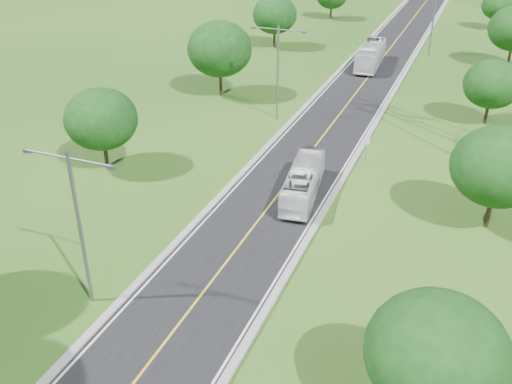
# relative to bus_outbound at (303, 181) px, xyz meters

# --- Properties ---
(ground) EXTENTS (260.00, 260.00, 0.00)m
(ground) POSITION_rel_bus_outbound_xyz_m (-1.92, 30.55, -1.37)
(ground) COLOR #1D4814
(ground) RESTS_ON ground
(road) EXTENTS (8.00, 150.00, 0.06)m
(road) POSITION_rel_bus_outbound_xyz_m (-1.92, 36.55, -1.34)
(road) COLOR black
(road) RESTS_ON ground
(curb_left) EXTENTS (0.50, 150.00, 0.22)m
(curb_left) POSITION_rel_bus_outbound_xyz_m (-6.17, 36.55, -1.26)
(curb_left) COLOR gray
(curb_left) RESTS_ON ground
(curb_right) EXTENTS (0.50, 150.00, 0.22)m
(curb_right) POSITION_rel_bus_outbound_xyz_m (2.33, 36.55, -1.26)
(curb_right) COLOR gray
(curb_right) RESTS_ON ground
(speed_limit_sign) EXTENTS (0.55, 0.09, 2.40)m
(speed_limit_sign) POSITION_rel_bus_outbound_xyz_m (3.28, 8.53, 0.23)
(speed_limit_sign) COLOR slate
(speed_limit_sign) RESTS_ON ground
(streetlight_near_left) EXTENTS (5.90, 0.25, 10.00)m
(streetlight_near_left) POSITION_rel_bus_outbound_xyz_m (-7.92, -17.45, 4.57)
(streetlight_near_left) COLOR slate
(streetlight_near_left) RESTS_ON ground
(streetlight_mid_left) EXTENTS (5.90, 0.25, 10.00)m
(streetlight_mid_left) POSITION_rel_bus_outbound_xyz_m (-7.92, 15.55, 4.57)
(streetlight_mid_left) COLOR slate
(streetlight_mid_left) RESTS_ON ground
(streetlight_far_right) EXTENTS (5.90, 0.25, 10.00)m
(streetlight_far_right) POSITION_rel_bus_outbound_xyz_m (4.08, 48.55, 4.57)
(streetlight_far_right) COLOR slate
(streetlight_far_right) RESTS_ON ground
(tree_lb) EXTENTS (6.30, 6.30, 7.33)m
(tree_lb) POSITION_rel_bus_outbound_xyz_m (-17.92, -1.45, 3.27)
(tree_lb) COLOR black
(tree_lb) RESTS_ON ground
(tree_lc) EXTENTS (7.56, 7.56, 8.79)m
(tree_lc) POSITION_rel_bus_outbound_xyz_m (-16.92, 20.55, 4.20)
(tree_lc) COLOR black
(tree_lc) RESTS_ON ground
(tree_ld) EXTENTS (6.72, 6.72, 7.82)m
(tree_ld) POSITION_rel_bus_outbound_xyz_m (-18.92, 44.55, 3.58)
(tree_ld) COLOR black
(tree_ld) RESTS_ON ground
(tree_ra) EXTENTS (6.30, 6.30, 7.33)m
(tree_ra) POSITION_rel_bus_outbound_xyz_m (12.08, -19.45, 3.27)
(tree_ra) COLOR black
(tree_ra) RESTS_ON ground
(tree_rb) EXTENTS (6.72, 6.72, 7.82)m
(tree_rb) POSITION_rel_bus_outbound_xyz_m (14.08, 0.55, 3.58)
(tree_rb) COLOR black
(tree_rb) RESTS_ON ground
(tree_rc) EXTENTS (5.88, 5.88, 6.84)m
(tree_rc) POSITION_rel_bus_outbound_xyz_m (13.08, 22.55, 2.96)
(tree_rc) COLOR black
(tree_rc) RESTS_ON ground
(tree_re) EXTENTS (5.46, 5.46, 6.35)m
(tree_re) POSITION_rel_bus_outbound_xyz_m (12.58, 70.55, 2.65)
(tree_re) COLOR black
(tree_re) RESTS_ON ground
(bus_outbound) EXTENTS (3.48, 9.63, 2.62)m
(bus_outbound) POSITION_rel_bus_outbound_xyz_m (0.00, 0.00, 0.00)
(bus_outbound) COLOR white
(bus_outbound) RESTS_ON road
(bus_inbound) EXTENTS (3.26, 11.54, 3.18)m
(bus_inbound) POSITION_rel_bus_outbound_xyz_m (-2.80, 39.36, 0.28)
(bus_inbound) COLOR white
(bus_inbound) RESTS_ON road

